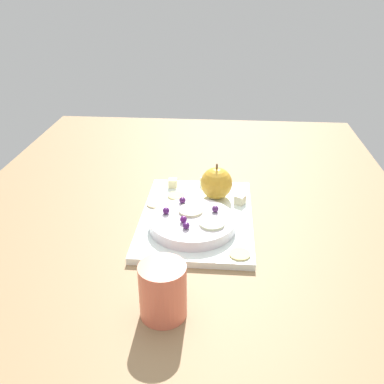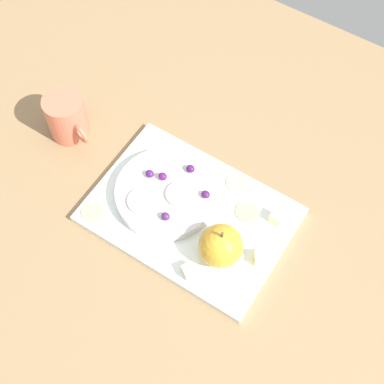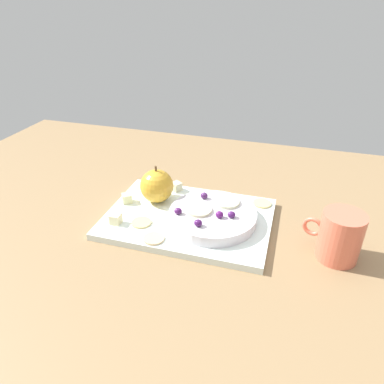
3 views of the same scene
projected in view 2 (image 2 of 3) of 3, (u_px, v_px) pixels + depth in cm
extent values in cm
cube|color=#8C6F4B|center=(218.00, 219.00, 108.87)|extent=(143.20, 109.55, 4.70)
cube|color=white|center=(190.00, 215.00, 105.85)|extent=(35.78, 25.09, 1.51)
cylinder|color=silver|center=(166.00, 193.00, 105.85)|extent=(18.71, 18.71, 2.37)
sphere|color=gold|center=(221.00, 246.00, 97.76)|extent=(7.74, 7.74, 7.74)
cylinder|color=brown|center=(222.00, 235.00, 93.86)|extent=(0.50, 0.50, 1.20)
cube|color=beige|center=(277.00, 218.00, 103.54)|extent=(2.14, 2.14, 2.14)
cube|color=beige|center=(189.00, 271.00, 98.54)|extent=(2.95, 2.95, 2.14)
cube|color=beige|center=(261.00, 258.00, 99.67)|extent=(2.98, 2.98, 2.14)
cylinder|color=#D4BE7B|center=(247.00, 212.00, 105.08)|extent=(4.21, 4.21, 0.40)
cylinder|color=#D4C47C|center=(93.00, 212.00, 105.04)|extent=(4.21, 4.21, 0.40)
cylinder|color=#D4B586|center=(240.00, 184.00, 107.99)|extent=(4.21, 4.21, 0.40)
ellipsoid|color=#481955|center=(206.00, 194.00, 103.67)|extent=(1.64, 1.48, 1.36)
ellipsoid|color=#471857|center=(190.00, 169.00, 106.21)|extent=(1.64, 1.48, 1.44)
ellipsoid|color=#472157|center=(165.00, 216.00, 101.37)|extent=(1.64, 1.48, 1.47)
ellipsoid|color=#551762|center=(163.00, 176.00, 105.37)|extent=(1.64, 1.48, 1.49)
ellipsoid|color=#481A5B|center=(150.00, 174.00, 105.72)|extent=(1.64, 1.48, 1.37)
cylinder|color=beige|center=(142.00, 201.00, 103.37)|extent=(5.34, 5.34, 0.60)
cylinder|color=beige|center=(180.00, 194.00, 104.06)|extent=(5.34, 5.34, 0.60)
cylinder|color=#E26C51|center=(65.00, 118.00, 111.58)|extent=(7.84, 7.84, 9.70)
torus|color=#E26C51|center=(81.00, 134.00, 109.71)|extent=(4.07, 1.83, 4.00)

